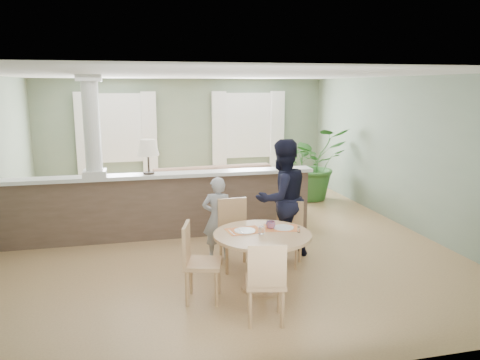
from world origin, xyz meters
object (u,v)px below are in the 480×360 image
object	(u,v)px
dining_table	(262,245)
chair_side	(197,259)
child_person	(218,218)
chair_far_boy	(234,230)
chair_near	(266,279)
houseplant	(313,163)
man_person	(282,199)
chair_far_man	(288,230)
sofa	(219,193)

from	to	relation	value
dining_table	chair_side	bearing A→B (deg)	-172.30
dining_table	child_person	distance (m)	1.23
chair_far_boy	chair_near	bearing A→B (deg)	-93.75
houseplant	man_person	distance (m)	3.80
houseplant	chair_far_man	bearing A→B (deg)	-117.08
child_person	chair_near	bearing A→B (deg)	106.50
chair_near	child_person	world-z (taller)	child_person
chair_far_man	child_person	bearing A→B (deg)	-172.34
chair_near	child_person	bearing A→B (deg)	-74.03
chair_near	chair_side	distance (m)	0.98
chair_far_man	man_person	size ratio (longest dim) A/B	0.51
houseplant	child_person	size ratio (longest dim) A/B	1.32
chair_side	dining_table	bearing A→B (deg)	-67.01
sofa	chair_far_boy	distance (m)	2.69
dining_table	chair_far_boy	distance (m)	0.84
chair_far_man	dining_table	bearing A→B (deg)	-97.73
houseplant	chair_side	bearing A→B (deg)	-126.32
sofa	chair_side	size ratio (longest dim) A/B	3.36
chair_side	chair_far_man	bearing A→B (deg)	-43.41
sofa	chair_far_man	xyz separation A→B (m)	(0.48, -2.73, 0.03)
dining_table	man_person	distance (m)	1.26
chair_far_man	chair_near	bearing A→B (deg)	-86.02
dining_table	child_person	size ratio (longest dim) A/B	0.98
chair_far_boy	chair_far_man	xyz separation A→B (m)	(0.78, -0.05, -0.04)
dining_table	sofa	bearing A→B (deg)	87.76
chair_far_man	man_person	world-z (taller)	man_person
sofa	chair_far_boy	size ratio (longest dim) A/B	3.27
chair_far_man	chair_side	xyz separation A→B (m)	(-1.46, -0.89, 0.03)
sofa	chair_far_man	world-z (taller)	sofa
chair_side	child_person	world-z (taller)	child_person
houseplant	chair_far_boy	world-z (taller)	houseplant
sofa	chair_near	size ratio (longest dim) A/B	3.39
chair_near	man_person	world-z (taller)	man_person
houseplant	chair_near	world-z (taller)	houseplant
sofa	houseplant	world-z (taller)	houseplant
chair_side	man_person	world-z (taller)	man_person
houseplant	dining_table	bearing A→B (deg)	-119.30
chair_far_man	child_person	distance (m)	1.05
sofa	dining_table	distance (m)	3.51
chair_far_boy	child_person	bearing A→B (deg)	113.65
sofa	houseplant	distance (m)	2.50
chair_far_man	chair_near	distance (m)	1.84
dining_table	chair_side	distance (m)	0.86
houseplant	man_person	xyz separation A→B (m)	(-1.85, -3.31, 0.07)
houseplant	dining_table	size ratio (longest dim) A/B	1.34
sofa	child_person	bearing A→B (deg)	-105.70
sofa	chair_side	world-z (taller)	chair_side
houseplant	dining_table	world-z (taller)	houseplant
chair_side	houseplant	bearing A→B (deg)	-21.03
houseplant	chair_far_boy	size ratio (longest dim) A/B	1.68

